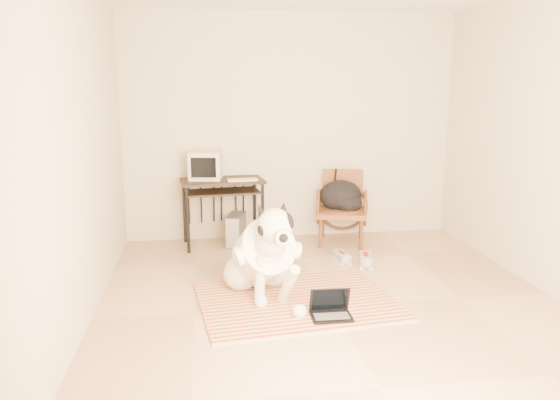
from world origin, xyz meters
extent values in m
plane|color=tan|center=(0.00, 0.00, 0.00)|extent=(4.50, 4.50, 0.00)
plane|color=beige|center=(0.00, 2.25, 1.35)|extent=(4.50, 0.00, 4.50)
plane|color=beige|center=(0.00, -2.25, 1.35)|extent=(4.50, 0.00, 4.50)
plane|color=beige|center=(-2.00, 0.00, 1.35)|extent=(0.00, 4.50, 4.50)
cube|color=red|center=(-0.22, -0.39, 0.01)|extent=(1.69, 0.45, 0.02)
cube|color=#457837|center=(-0.25, -0.14, 0.01)|extent=(1.69, 0.45, 0.02)
cube|color=#5E3B81|center=(-0.28, 0.12, 0.01)|extent=(1.69, 0.45, 0.02)
cube|color=gold|center=(-0.31, 0.37, 0.01)|extent=(1.69, 0.45, 0.02)
cube|color=#BCAF8F|center=(-0.34, 0.62, 0.01)|extent=(1.69, 0.45, 0.02)
sphere|color=silver|center=(-0.75, 0.48, 0.16)|extent=(0.32, 0.32, 0.32)
sphere|color=silver|center=(-0.44, 0.54, 0.16)|extent=(0.32, 0.32, 0.32)
ellipsoid|color=silver|center=(-0.59, 0.49, 0.19)|extent=(0.40, 0.36, 0.33)
ellipsoid|color=silver|center=(-0.56, 0.30, 0.41)|extent=(0.54, 0.80, 0.70)
cylinder|color=white|center=(-0.56, 0.32, 0.41)|extent=(0.59, 0.71, 0.64)
sphere|color=silver|center=(-0.51, 0.10, 0.56)|extent=(0.27, 0.27, 0.27)
sphere|color=silver|center=(-0.49, 0.00, 0.73)|extent=(0.30, 0.30, 0.30)
ellipsoid|color=black|center=(-0.45, 0.01, 0.75)|extent=(0.23, 0.26, 0.22)
cylinder|color=silver|center=(-0.47, -0.13, 0.68)|extent=(0.15, 0.18, 0.12)
sphere|color=black|center=(-0.45, -0.21, 0.68)|extent=(0.07, 0.07, 0.07)
cone|color=black|center=(-0.60, 0.04, 0.85)|extent=(0.15, 0.16, 0.18)
cone|color=black|center=(-0.41, 0.08, 0.85)|extent=(0.15, 0.17, 0.18)
torus|color=white|center=(-0.51, 0.08, 0.61)|extent=(0.28, 0.19, 0.24)
cylinder|color=silver|center=(-0.61, 0.07, 0.24)|extent=(0.11, 0.15, 0.45)
cylinder|color=silver|center=(-0.39, -0.02, 0.21)|extent=(0.16, 0.41, 0.45)
sphere|color=silver|center=(-0.61, 0.04, 0.05)|extent=(0.11, 0.11, 0.11)
sphere|color=silver|center=(-0.32, -0.21, 0.06)|extent=(0.12, 0.12, 0.12)
cone|color=black|center=(-0.67, 0.77, 0.05)|extent=(0.29, 0.43, 0.11)
cube|color=black|center=(-0.07, -0.28, 0.03)|extent=(0.33, 0.24, 0.02)
cube|color=#49494B|center=(-0.07, -0.29, 0.04)|extent=(0.28, 0.14, 0.00)
cube|color=black|center=(-0.07, -0.20, 0.14)|extent=(0.33, 0.09, 0.21)
cube|color=black|center=(-0.07, -0.21, 0.15)|extent=(0.29, 0.07, 0.19)
cube|color=black|center=(-0.85, 1.96, 0.77)|extent=(0.99, 0.63, 0.03)
cube|color=black|center=(-0.85, 1.91, 0.65)|extent=(0.88, 0.51, 0.02)
cylinder|color=black|center=(-1.25, 1.69, 0.38)|extent=(0.04, 0.04, 0.75)
cylinder|color=black|center=(-1.30, 2.13, 0.38)|extent=(0.04, 0.04, 0.75)
cylinder|color=black|center=(-0.40, 1.79, 0.38)|extent=(0.04, 0.04, 0.75)
cylinder|color=black|center=(-0.45, 2.23, 0.38)|extent=(0.04, 0.04, 0.75)
cube|color=beige|center=(-1.04, 2.02, 0.94)|extent=(0.40, 0.39, 0.32)
cube|color=black|center=(-1.06, 1.85, 0.94)|extent=(0.28, 0.06, 0.23)
cube|color=beige|center=(-0.62, 1.84, 0.80)|extent=(0.35, 0.15, 0.02)
cube|color=#49494B|center=(-0.70, 1.94, 0.18)|extent=(0.27, 0.41, 0.37)
cube|color=#AFAFB4|center=(-0.76, 1.76, 0.18)|extent=(0.15, 0.06, 0.35)
cube|color=brown|center=(0.54, 1.81, 0.38)|extent=(0.69, 0.67, 0.06)
cylinder|color=#3C2210|center=(0.54, 1.81, 0.42)|extent=(0.52, 0.52, 0.04)
cube|color=brown|center=(0.61, 2.06, 0.64)|extent=(0.48, 0.17, 0.43)
cylinder|color=#3C2210|center=(0.26, 1.65, 0.17)|extent=(0.04, 0.04, 0.35)
cylinder|color=#3C2210|center=(0.38, 2.10, 0.17)|extent=(0.04, 0.04, 0.35)
cylinder|color=#3C2210|center=(0.71, 1.53, 0.17)|extent=(0.04, 0.04, 0.35)
cylinder|color=#3C2210|center=(0.83, 1.97, 0.17)|extent=(0.04, 0.04, 0.35)
ellipsoid|color=black|center=(0.53, 1.85, 0.58)|extent=(0.50, 0.41, 0.37)
ellipsoid|color=black|center=(0.61, 1.74, 0.50)|extent=(0.31, 0.25, 0.21)
cube|color=silver|center=(0.38, 1.15, 0.01)|extent=(0.15, 0.30, 0.03)
cube|color=gray|center=(0.38, 1.15, 0.05)|extent=(0.14, 0.29, 0.09)
cube|color=maroon|center=(0.38, 1.15, 0.09)|extent=(0.06, 0.15, 0.02)
cube|color=silver|center=(0.61, 1.01, 0.01)|extent=(0.20, 0.34, 0.03)
cube|color=gray|center=(0.61, 1.01, 0.06)|extent=(0.19, 0.33, 0.10)
cube|color=maroon|center=(0.61, 1.01, 0.10)|extent=(0.09, 0.17, 0.02)
camera|label=1|loc=(-1.06, -4.29, 1.88)|focal=35.00mm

